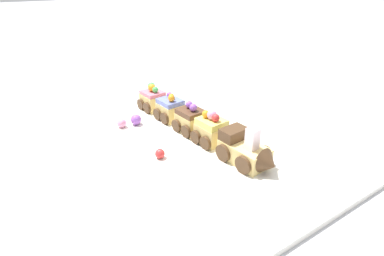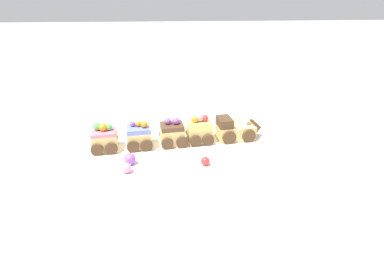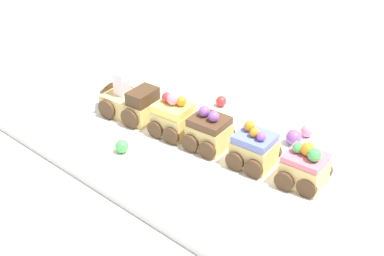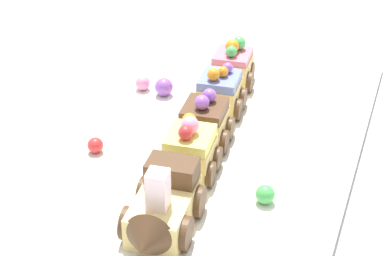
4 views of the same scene
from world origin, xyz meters
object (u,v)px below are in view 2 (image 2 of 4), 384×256
cake_car_lemon (199,131)px  gumball_green (203,123)px  gumball_pink (126,168)px  gumball_red (205,161)px  cake_car_chocolate (172,134)px  cake_car_blueberry (139,137)px  gumball_purple (130,159)px  cake_car_strawberry (104,139)px  cake_train_locomotive (239,129)px

cake_car_lemon → gumball_green: size_ratio=3.50×
gumball_pink → gumball_red: size_ratio=1.11×
cake_car_chocolate → gumball_pink: 0.17m
cake_car_blueberry → cake_car_chocolate: bearing=0.0°
gumball_red → cake_car_blueberry: bearing=144.1°
gumball_green → gumball_purple: bearing=-134.0°
cake_car_blueberry → gumball_pink: size_ratio=3.25×
cake_car_chocolate → gumball_purple: (-0.10, -0.10, -0.01)m
cake_car_chocolate → gumball_red: size_ratio=3.62×
cake_car_lemon → cake_car_strawberry: cake_car_lemon is taller
cake_train_locomotive → cake_car_chocolate: bearing=180.0°
cake_car_blueberry → gumball_pink: cake_car_blueberry is taller
gumball_pink → cake_car_lemon: bearing=38.3°
cake_car_lemon → cake_car_chocolate: bearing=179.9°
cake_car_strawberry → gumball_green: 0.29m
cake_car_lemon → gumball_pink: 0.23m
cake_train_locomotive → gumball_purple: (-0.28, -0.11, -0.01)m
cake_car_blueberry → cake_car_lemon: bearing=-0.0°
cake_train_locomotive → cake_car_strawberry: cake_train_locomotive is taller
cake_train_locomotive → cake_car_lemon: bearing=-180.0°
cake_car_chocolate → gumball_green: 0.14m
gumball_purple → gumball_pink: bearing=-97.0°
cake_car_chocolate → gumball_pink: size_ratio=3.25×
cake_car_chocolate → gumball_purple: size_ratio=2.74×
cake_train_locomotive → cake_car_strawberry: (-0.35, -0.03, 0.00)m
cake_car_lemon → gumball_pink: size_ratio=3.44×
cake_car_lemon → cake_car_blueberry: cake_car_lemon is taller
gumball_pink → gumball_red: (0.18, 0.01, -0.00)m
cake_car_chocolate → gumball_purple: cake_car_chocolate is taller
cake_car_lemon → gumball_purple: size_ratio=2.91×
gumball_green → gumball_red: bearing=-96.6°
gumball_green → gumball_red: gumball_green is taller
cake_car_chocolate → cake_car_blueberry: size_ratio=1.00×
cake_car_blueberry → cake_car_strawberry: (-0.09, -0.01, 0.00)m
cake_car_strawberry → gumball_purple: cake_car_strawberry is taller
cake_car_chocolate → gumball_pink: (-0.11, -0.13, -0.02)m
cake_car_chocolate → gumball_green: (0.10, 0.11, -0.02)m
cake_car_strawberry → gumball_pink: (0.06, -0.12, -0.02)m
cake_train_locomotive → cake_car_strawberry: size_ratio=1.76×
gumball_purple → cake_car_blueberry: bearing=79.4°
cake_car_lemon → gumball_pink: cake_car_lemon is taller
cake_train_locomotive → gumball_purple: cake_train_locomotive is taller
gumball_green → cake_train_locomotive: bearing=-46.4°
cake_train_locomotive → cake_car_lemon: 0.11m
cake_car_lemon → gumball_red: 0.13m
gumball_green → cake_car_chocolate: bearing=-132.1°
gumball_purple → cake_car_lemon: bearing=31.1°
cake_car_blueberry → gumball_pink: (-0.02, -0.13, -0.02)m
cake_car_strawberry → gumball_pink: bearing=-66.8°
cake_train_locomotive → cake_car_blueberry: bearing=180.0°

